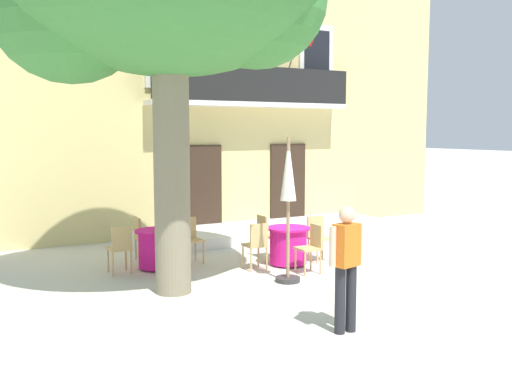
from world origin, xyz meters
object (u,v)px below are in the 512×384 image
Objects in this scene: cafe_chair_middle_0 at (257,243)px; cafe_chair_middle_2 at (318,235)px; cafe_chair_near_tree_0 at (190,237)px; cafe_chair_near_tree_3 at (175,248)px; pedestrian_near_entrance at (346,262)px; cafe_chair_middle_3 at (266,233)px; cafe_chair_middle_1 at (312,245)px; cafe_table_near_tree at (158,249)px; cafe_table_middle at (288,245)px; cafe_chair_near_tree_1 at (142,236)px; cafe_umbrella at (288,188)px; cafe_chair_near_tree_2 at (120,246)px.

cafe_chair_middle_0 is 1.51m from cafe_chair_middle_2.
cafe_chair_middle_2 is at bearing -23.65° from cafe_chair_near_tree_0.
cafe_chair_near_tree_0 is at bearing 53.84° from cafe_chair_near_tree_3.
pedestrian_near_entrance is at bearing -99.74° from cafe_chair_middle_0.
cafe_chair_middle_3 is (1.57, -0.35, 0.00)m from cafe_chair_near_tree_0.
cafe_chair_middle_1 is 1.51m from cafe_chair_middle_3.
cafe_chair_middle_2 is at bearing 60.24° from pedestrian_near_entrance.
cafe_chair_near_tree_0 is (0.74, 0.15, 0.14)m from cafe_table_near_tree.
cafe_table_middle is 0.77m from cafe_chair_middle_1.
cafe_table_middle is 0.77m from cafe_chair_middle_2.
cafe_chair_near_tree_1 is 3.49m from cafe_umbrella.
cafe_chair_middle_3 is (-0.12, 1.50, 0.00)m from cafe_chair_middle_1.
cafe_umbrella reaches higher than cafe_table_middle.
cafe_chair_middle_1 is (3.18, -1.61, 0.00)m from cafe_chair_near_tree_2.
cafe_chair_middle_2 and cafe_chair_middle_3 have the same top height.
cafe_chair_middle_3 is 4.61m from pedestrian_near_entrance.
cafe_umbrella reaches higher than cafe_chair_near_tree_1.
cafe_table_near_tree is at bearing 129.84° from cafe_umbrella.
cafe_umbrella is (2.45, -1.95, 1.14)m from cafe_chair_near_tree_2.
cafe_table_near_tree is 0.95× the size of cafe_chair_middle_1.
pedestrian_near_entrance is at bearing -110.49° from cafe_table_middle.
cafe_chair_near_tree_1 is 1.00× the size of cafe_chair_middle_0.
pedestrian_near_entrance is (-1.42, -2.91, 0.43)m from cafe_chair_middle_1.
cafe_chair_near_tree_2 is 1.06m from cafe_chair_near_tree_3.
cafe_table_middle is at bearing 93.89° from cafe_chair_middle_1.
cafe_chair_middle_3 is (0.68, 0.82, 0.00)m from cafe_chair_middle_0.
cafe_chair_near_tree_2 is 3.97m from cafe_chair_middle_2.
pedestrian_near_entrance reaches higher than cafe_table_near_tree.
cafe_chair_middle_0 is (0.90, -1.17, 0.00)m from cafe_chair_near_tree_0.
pedestrian_near_entrance is (0.94, -3.85, 0.43)m from cafe_chair_near_tree_3.
cafe_chair_middle_1 is (2.36, -0.95, 0.00)m from cafe_chair_near_tree_3.
cafe_chair_near_tree_0 is 1.00m from cafe_chair_near_tree_1.
cafe_umbrella reaches higher than cafe_chair_near_tree_3.
cafe_table_near_tree is at bearing 145.13° from cafe_chair_middle_1.
cafe_chair_near_tree_1 is 3.50m from cafe_chair_middle_1.
cafe_chair_middle_0 reaches higher than cafe_table_middle.
cafe_chair_middle_0 is at bearing -21.17° from cafe_chair_near_tree_2.
cafe_chair_near_tree_2 is 3.25m from cafe_table_middle.
cafe_table_middle is 0.95× the size of cafe_chair_middle_0.
cafe_chair_near_tree_1 is 1.00× the size of cafe_chair_near_tree_3.
cafe_chair_near_tree_0 is 1.51m from cafe_chair_near_tree_2.
cafe_chair_near_tree_0 is 1.00× the size of cafe_chair_middle_0.
cafe_chair_near_tree_2 is at bearing 168.27° from cafe_chair_middle_2.
cafe_chair_middle_1 is 0.36× the size of cafe_umbrella.
cafe_umbrella is at bearing -57.64° from cafe_chair_near_tree_1.
pedestrian_near_entrance is at bearing -86.64° from cafe_chair_near_tree_0.
cafe_chair_near_tree_1 and cafe_chair_middle_0 have the same top height.
cafe_chair_near_tree_3 is 1.58m from cafe_chair_middle_0.
cafe_chair_middle_3 is (2.38, -0.95, 0.00)m from cafe_chair_near_tree_1.
cafe_chair_middle_3 is at bearing -4.81° from cafe_table_near_tree.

